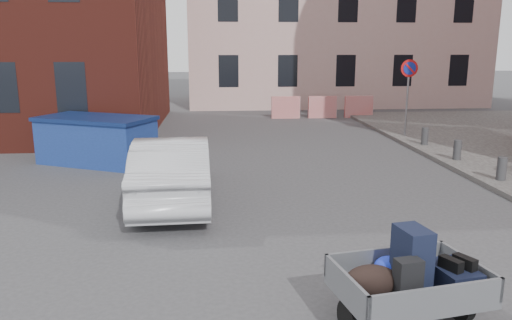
{
  "coord_description": "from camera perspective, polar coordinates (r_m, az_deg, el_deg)",
  "views": [
    {
      "loc": [
        -0.67,
        -7.47,
        3.17
      ],
      "look_at": [
        0.06,
        1.66,
        1.1
      ],
      "focal_mm": 35.0,
      "sensor_mm": 36.0,
      "label": 1
    }
  ],
  "objects": [
    {
      "name": "dumpster",
      "position": [
        14.58,
        -17.74,
        2.21
      ],
      "size": [
        3.51,
        2.78,
        1.31
      ],
      "rotation": [
        0.0,
        0.0,
        -0.44
      ],
      "color": "navy",
      "rests_on": "ground"
    },
    {
      "name": "silver_car",
      "position": [
        10.48,
        -9.52,
        -1.1
      ],
      "size": [
        1.66,
        4.29,
        1.39
      ],
      "primitive_type": "imported",
      "rotation": [
        0.0,
        0.0,
        3.18
      ],
      "color": "silver",
      "rests_on": "ground"
    },
    {
      "name": "trailer",
      "position": [
        6.05,
        16.98,
        -12.95
      ],
      "size": [
        1.77,
        1.92,
        1.2
      ],
      "rotation": [
        0.0,
        0.0,
        0.18
      ],
      "color": "black",
      "rests_on": "ground"
    },
    {
      "name": "no_parking_sign",
      "position": [
        18.26,
        17.03,
        8.56
      ],
      "size": [
        0.6,
        0.09,
        2.65
      ],
      "color": "gray",
      "rests_on": "sidewalk"
    },
    {
      "name": "barriers",
      "position": [
        23.15,
        7.61,
        6.01
      ],
      "size": [
        4.7,
        0.18,
        1.0
      ],
      "color": "red",
      "rests_on": "ground"
    },
    {
      "name": "bollards",
      "position": [
        13.05,
        26.27,
        -0.88
      ],
      "size": [
        0.22,
        9.02,
        0.55
      ],
      "color": "#3A3A3D",
      "rests_on": "sidewalk"
    },
    {
      "name": "ground",
      "position": [
        8.14,
        0.5,
        -10.19
      ],
      "size": [
        120.0,
        120.0,
        0.0
      ],
      "primitive_type": "plane",
      "color": "#38383A",
      "rests_on": "ground"
    }
  ]
}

